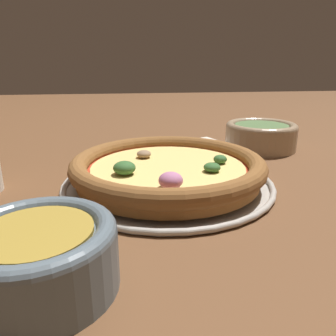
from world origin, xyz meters
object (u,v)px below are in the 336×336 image
object	(u,v)px
bowl_near	(39,254)
pizza_tray	(168,183)
napkin	(203,145)
pizza	(168,168)
bowl_far	(261,135)
fork	(178,144)

from	to	relation	value
bowl_near	pizza_tray	bearing A→B (deg)	-31.47
napkin	pizza_tray	bearing A→B (deg)	154.36
pizza	bowl_far	xyz separation A→B (m)	(0.19, -0.23, 0.00)
pizza_tray	bowl_near	bearing A→B (deg)	148.53
bowl_far	pizza	bearing A→B (deg)	130.37
bowl_far	napkin	distance (m)	0.13
pizza_tray	bowl_near	xyz separation A→B (m)	(-0.22, 0.13, 0.03)
pizza	fork	world-z (taller)	pizza
pizza_tray	bowl_far	world-z (taller)	bowl_far
bowl_near	napkin	world-z (taller)	bowl_near
napkin	bowl_near	bearing A→B (deg)	151.39
bowl_near	bowl_far	world-z (taller)	bowl_near
bowl_near	napkin	xyz separation A→B (m)	(0.44, -0.24, -0.03)
pizza	napkin	size ratio (longest dim) A/B	1.84
bowl_far	bowl_near	bearing A→B (deg)	138.81
bowl_far	fork	size ratio (longest dim) A/B	1.00
pizza	napkin	xyz separation A→B (m)	(0.22, -0.11, -0.02)
pizza	bowl_near	bearing A→B (deg)	148.52
pizza	fork	size ratio (longest dim) A/B	1.95
pizza	bowl_near	world-z (taller)	bowl_near
pizza	bowl_near	size ratio (longest dim) A/B	2.27
pizza	bowl_far	world-z (taller)	bowl_far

